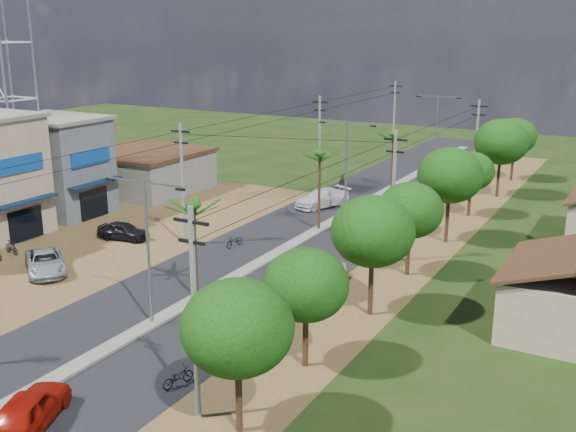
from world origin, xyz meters
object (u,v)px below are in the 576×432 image
(car_red_near, at_px, (30,410))
(car_white_far, at_px, (322,199))
(car_silver_mid, at_px, (317,272))
(car_parked_silver, at_px, (45,263))
(car_parked_dark, at_px, (123,231))
(moto_rider_east, at_px, (178,378))

(car_red_near, height_order, car_white_far, same)
(car_silver_mid, xyz_separation_m, car_parked_silver, (-16.31, -6.96, -0.07))
(car_parked_dark, bearing_deg, car_parked_silver, 174.08)
(car_parked_dark, height_order, moto_rider_east, car_parked_dark)
(car_parked_silver, relative_size, car_parked_dark, 1.27)
(car_parked_silver, bearing_deg, moto_rider_east, -76.78)
(car_red_near, xyz_separation_m, car_parked_silver, (-13.33, 12.69, -0.08))
(car_parked_dark, bearing_deg, car_silver_mid, -102.77)
(car_parked_silver, xyz_separation_m, moto_rider_east, (16.51, -7.27, -0.27))
(car_red_near, bearing_deg, car_white_far, -104.70)
(car_parked_silver, bearing_deg, car_white_far, 17.72)
(car_parked_silver, relative_size, moto_rider_east, 3.06)
(car_white_far, height_order, car_parked_silver, car_white_far)
(car_red_near, relative_size, moto_rider_east, 2.79)
(car_silver_mid, relative_size, car_parked_silver, 0.93)
(car_white_far, bearing_deg, car_parked_silver, -85.86)
(car_white_far, bearing_deg, moto_rider_east, -51.77)
(car_silver_mid, height_order, car_parked_dark, car_silver_mid)
(car_silver_mid, xyz_separation_m, moto_rider_east, (0.20, -14.23, -0.34))
(car_parked_dark, distance_m, moto_rider_east, 22.79)
(car_silver_mid, bearing_deg, car_parked_dark, 1.02)
(car_parked_silver, bearing_deg, car_parked_dark, 40.72)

